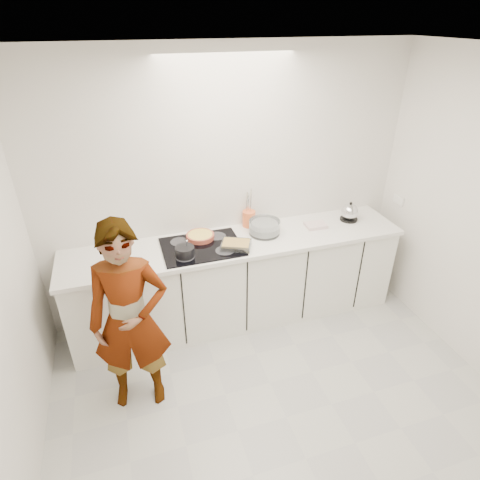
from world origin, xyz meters
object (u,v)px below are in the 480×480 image
object	(u,v)px
saucepan	(185,252)
mixing_bowl	(264,228)
kettle	(350,212)
utensil_crock	(249,219)
hob	(202,247)
baking_dish	(236,245)
cook	(130,320)
tart_dish	(200,236)

from	to	relation	value
saucepan	mixing_bowl	distance (m)	0.84
saucepan	kettle	size ratio (longest dim) A/B	0.80
saucepan	utensil_crock	size ratio (longest dim) A/B	1.18
hob	baking_dish	bearing A→B (deg)	-21.37
saucepan	hob	bearing A→B (deg)	35.79
mixing_bowl	cook	xyz separation A→B (m)	(-1.34, -0.77, -0.17)
baking_dish	utensil_crock	world-z (taller)	utensil_crock
hob	baking_dish	xyz separation A→B (m)	(0.29, -0.11, 0.04)
tart_dish	baking_dish	bearing A→B (deg)	-43.91
tart_dish	cook	bearing A→B (deg)	-130.60
hob	kettle	distance (m)	1.58
tart_dish	cook	world-z (taller)	cook
baking_dish	hob	bearing A→B (deg)	158.63
tart_dish	cook	size ratio (longest dim) A/B	0.19
baking_dish	kettle	bearing A→B (deg)	8.97
hob	saucepan	bearing A→B (deg)	-144.21
hob	baking_dish	distance (m)	0.32
kettle	utensil_crock	xyz separation A→B (m)	(-1.03, 0.19, -0.01)
hob	kettle	xyz separation A→B (m)	(1.58, 0.09, 0.08)
kettle	saucepan	bearing A→B (deg)	-173.01
tart_dish	kettle	size ratio (longest dim) A/B	1.32
hob	tart_dish	size ratio (longest dim) A/B	2.31
kettle	utensil_crock	world-z (taller)	kettle
hob	saucepan	distance (m)	0.22
hob	cook	world-z (taller)	cook
tart_dish	cook	distance (m)	1.12
hob	kettle	bearing A→B (deg)	3.18
mixing_bowl	tart_dish	bearing A→B (deg)	173.18
baking_dish	cook	size ratio (longest dim) A/B	0.20
mixing_bowl	kettle	bearing A→B (deg)	0.80
tart_dish	saucepan	size ratio (longest dim) A/B	1.64
saucepan	kettle	xyz separation A→B (m)	(1.75, 0.21, 0.03)
mixing_bowl	kettle	xyz separation A→B (m)	(0.94, 0.01, 0.02)
tart_dish	baking_dish	distance (m)	0.38
utensil_crock	kettle	bearing A→B (deg)	-10.38
saucepan	kettle	world-z (taller)	kettle
hob	mixing_bowl	xyz separation A→B (m)	(0.64, 0.07, 0.06)
saucepan	mixing_bowl	size ratio (longest dim) A/B	0.48
utensil_crock	tart_dish	bearing A→B (deg)	-166.37
tart_dish	kettle	distance (m)	1.56
saucepan	cook	size ratio (longest dim) A/B	0.12
mixing_bowl	cook	size ratio (longest dim) A/B	0.25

